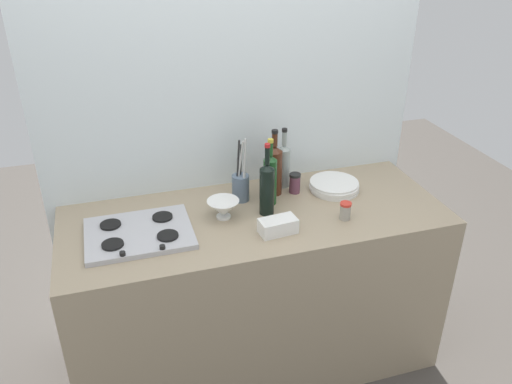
{
  "coord_description": "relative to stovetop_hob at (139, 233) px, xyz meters",
  "views": [
    {
      "loc": [
        -0.61,
        -2.01,
        2.15
      ],
      "look_at": [
        0.0,
        0.0,
        1.02
      ],
      "focal_mm": 36.6,
      "sensor_mm": 36.0,
      "label": 1
    }
  ],
  "objects": [
    {
      "name": "backsplash_panel",
      "position": [
        0.54,
        0.4,
        0.27
      ],
      "size": [
        1.9,
        0.06,
        2.36
      ],
      "primitive_type": "cube",
      "color": "silver",
      "rests_on": "ground"
    },
    {
      "name": "utensil_crock",
      "position": [
        0.51,
        0.18,
        0.06
      ],
      "size": [
        0.08,
        0.08,
        0.32
      ],
      "color": "slate",
      "rests_on": "counter_block"
    },
    {
      "name": "mixing_bowl",
      "position": [
        0.39,
        0.04,
        0.03
      ],
      "size": [
        0.15,
        0.15,
        0.09
      ],
      "color": "white",
      "rests_on": "counter_block"
    },
    {
      "name": "counter_block",
      "position": [
        0.54,
        0.02,
        -0.46
      ],
      "size": [
        1.8,
        0.7,
        0.9
      ],
      "primitive_type": "cube",
      "color": "tan",
      "rests_on": "ground"
    },
    {
      "name": "wine_bottle_leftmost",
      "position": [
        0.64,
        0.11,
        0.12
      ],
      "size": [
        0.07,
        0.07,
        0.33
      ],
      "color": "#19471E",
      "rests_on": "counter_block"
    },
    {
      "name": "ground_plane",
      "position": [
        0.54,
        0.02,
        -0.91
      ],
      "size": [
        6.0,
        6.0,
        0.0
      ],
      "primitive_type": "plane",
      "color": "#47423D",
      "rests_on": "ground"
    },
    {
      "name": "butter_dish",
      "position": [
        0.59,
        -0.15,
        0.02
      ],
      "size": [
        0.17,
        0.1,
        0.07
      ],
      "primitive_type": "cube",
      "rotation": [
        0.0,
        0.0,
        0.1
      ],
      "color": "white",
      "rests_on": "counter_block"
    },
    {
      "name": "condiment_jar_rear",
      "position": [
        0.79,
        0.18,
        0.04
      ],
      "size": [
        0.06,
        0.06,
        0.1
      ],
      "color": "#66384C",
      "rests_on": "counter_block"
    },
    {
      "name": "wine_bottle_mid_right",
      "position": [
        0.59,
        0.03,
        0.12
      ],
      "size": [
        0.07,
        0.07,
        0.35
      ],
      "color": "black",
      "rests_on": "counter_block"
    },
    {
      "name": "wine_bottle_mid_left",
      "position": [
        0.69,
        0.2,
        0.12
      ],
      "size": [
        0.08,
        0.08,
        0.34
      ],
      "color": "#472314",
      "rests_on": "counter_block"
    },
    {
      "name": "wine_bottle_rightmost",
      "position": [
        0.76,
        0.26,
        0.11
      ],
      "size": [
        0.06,
        0.06,
        0.31
      ],
      "color": "gray",
      "rests_on": "counter_block"
    },
    {
      "name": "plate_stack",
      "position": [
        0.99,
        0.14,
        0.01
      ],
      "size": [
        0.25,
        0.25,
        0.05
      ],
      "color": "white",
      "rests_on": "counter_block"
    },
    {
      "name": "stovetop_hob",
      "position": [
        0.0,
        0.0,
        0.0
      ],
      "size": [
        0.46,
        0.36,
        0.04
      ],
      "color": "#B2B2B7",
      "rests_on": "counter_block"
    },
    {
      "name": "condiment_jar_front",
      "position": [
        0.92,
        -0.13,
        0.03
      ],
      "size": [
        0.05,
        0.05,
        0.08
      ],
      "color": "#9E998C",
      "rests_on": "counter_block"
    }
  ]
}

